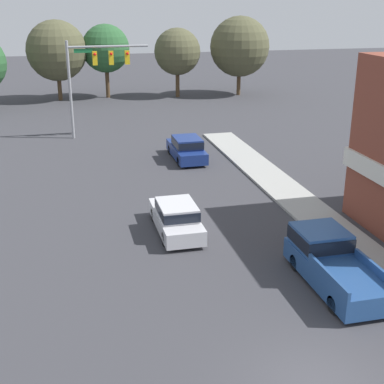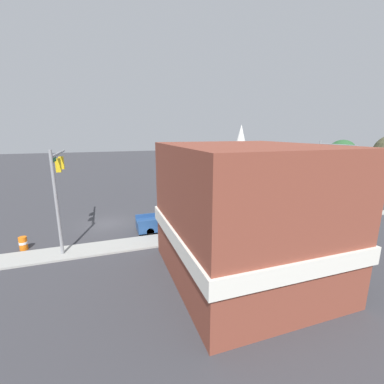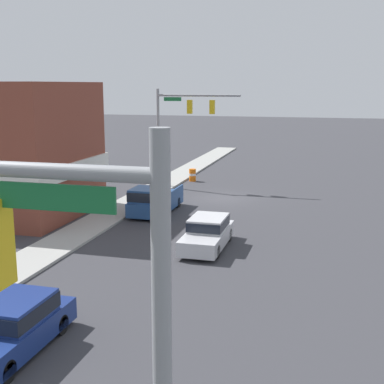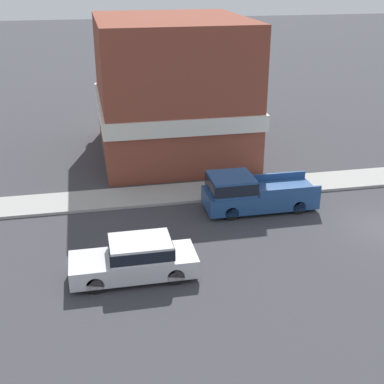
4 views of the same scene
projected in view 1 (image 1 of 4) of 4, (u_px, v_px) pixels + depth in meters
far_signal_assembly at (95, 67)px, 41.54m from camera, size 6.33×0.49×7.59m
car_lead at (176, 217)px, 25.46m from camera, size 1.84×4.78×1.54m
car_oncoming at (187, 148)px, 37.02m from camera, size 1.90×4.87×1.61m
pickup_truck_parked at (330, 260)px, 21.02m from camera, size 2.08×5.36×1.83m
backdrop_tree_left_mid at (57, 51)px, 57.14m from camera, size 6.43×6.43×8.54m
backdrop_tree_center at (106, 49)px, 58.78m from camera, size 5.24×5.24×8.02m
backdrop_tree_right_mid at (177, 52)px, 59.27m from camera, size 5.14×5.14×7.59m
backdrop_tree_right_far at (240, 47)px, 60.38m from camera, size 6.71×6.71×8.81m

